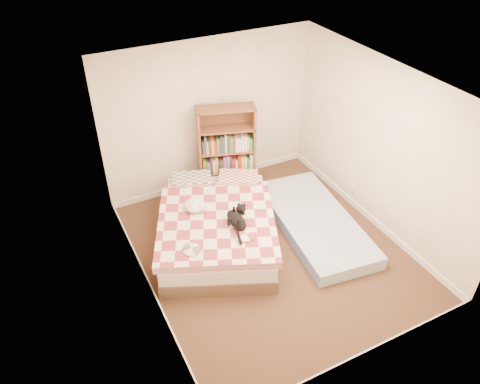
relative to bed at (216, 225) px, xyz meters
name	(u,v)px	position (x,y,z in m)	size (l,w,h in m)	color
room	(273,182)	(0.57, -0.59, 0.93)	(3.51, 4.01, 2.51)	#4B3120
bed	(216,225)	(0.00, 0.00, 0.00)	(2.27, 2.61, 0.58)	brown
bookshelf	(226,160)	(0.70, 1.11, 0.29)	(1.00, 0.57, 1.51)	brown
floor_mattress	(315,222)	(1.44, -0.44, -0.16)	(1.02, 2.27, 0.20)	#6D85B6
black_cat	(236,218)	(0.14, -0.37, 0.33)	(0.44, 0.74, 0.17)	black
white_dog	(195,205)	(-0.24, 0.15, 0.34)	(0.35, 0.37, 0.15)	white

